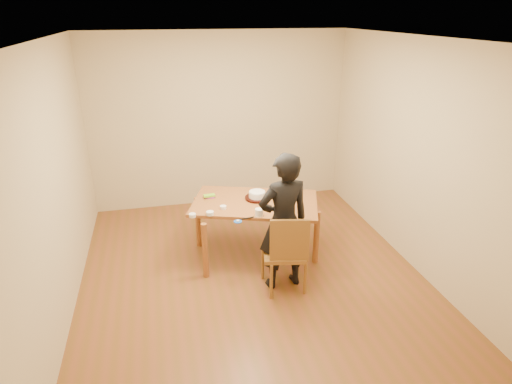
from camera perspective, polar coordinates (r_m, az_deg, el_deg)
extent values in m
cube|color=brown|center=(5.29, -0.57, -10.87)|extent=(4.00, 4.50, 0.00)
cube|color=silver|center=(4.39, -0.71, 19.78)|extent=(4.00, 4.50, 0.00)
cube|color=#C7B28A|center=(6.79, -4.86, 9.36)|extent=(4.00, 0.00, 2.70)
cube|color=#C7B28A|center=(4.69, -25.23, 0.79)|extent=(0.00, 4.50, 2.70)
cube|color=#C7B28A|center=(5.44, 20.45, 4.48)|extent=(0.00, 4.50, 2.70)
cube|color=brown|center=(5.35, -0.12, -1.47)|extent=(1.75, 1.36, 0.04)
cube|color=brown|center=(4.85, 3.73, -8.03)|extent=(0.54, 0.54, 0.04)
cylinder|color=#B51B0C|center=(5.41, 0.15, -0.79)|extent=(0.31, 0.31, 0.02)
cylinder|color=white|center=(5.40, 0.15, -0.36)|extent=(0.21, 0.21, 0.07)
ellipsoid|color=white|center=(5.38, 0.15, 0.10)|extent=(0.21, 0.21, 0.03)
cylinder|color=white|center=(4.96, 0.42, -2.72)|extent=(0.09, 0.09, 0.08)
cylinder|color=#1A4CA9|center=(4.84, -2.44, -3.95)|extent=(0.09, 0.09, 0.01)
ellipsoid|color=white|center=(4.84, -2.44, -3.81)|extent=(0.04, 0.04, 0.02)
cylinder|color=white|center=(5.02, -6.15, -2.83)|extent=(0.09, 0.09, 0.04)
cylinder|color=white|center=(5.16, -4.39, -2.05)|extent=(0.08, 0.08, 0.04)
cylinder|color=white|center=(5.00, -8.48, -3.09)|extent=(0.08, 0.08, 0.04)
cube|color=#C92F91|center=(5.48, -6.18, -0.68)|extent=(0.12, 0.07, 0.02)
cube|color=green|center=(5.47, -6.25, -0.48)|extent=(0.15, 0.08, 0.02)
cube|color=black|center=(4.91, -1.20, -3.52)|extent=(0.17, 0.04, 0.01)
imported|color=black|center=(4.72, 3.68, -4.07)|extent=(0.63, 0.46, 1.61)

